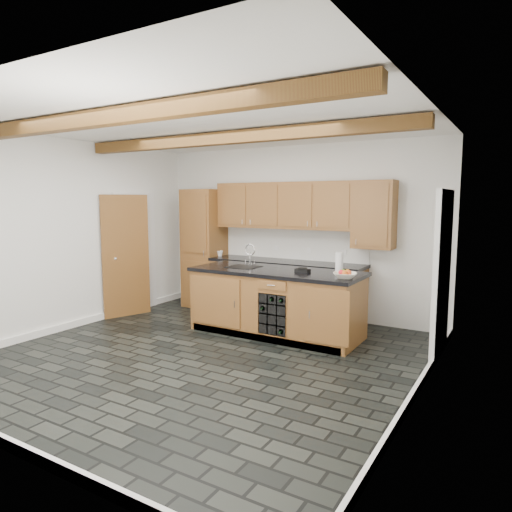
{
  "coord_description": "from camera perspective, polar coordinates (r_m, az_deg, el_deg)",
  "views": [
    {
      "loc": [
        3.32,
        -4.34,
        1.91
      ],
      "look_at": [
        0.26,
        0.8,
        1.18
      ],
      "focal_mm": 32.0,
      "sensor_mm": 36.0,
      "label": 1
    }
  ],
  "objects": [
    {
      "name": "paper_towel",
      "position": [
        6.38,
        10.38,
        -0.74
      ],
      "size": [
        0.11,
        0.11,
        0.27
      ],
      "primitive_type": "cylinder",
      "color": "white",
      "rests_on": "island"
    },
    {
      "name": "mug",
      "position": [
        8.04,
        -4.54,
        0.32
      ],
      "size": [
        0.12,
        0.12,
        0.1
      ],
      "primitive_type": "imported",
      "rotation": [
        0.0,
        0.0,
        0.15
      ],
      "color": "white",
      "rests_on": "back_cabinetry"
    },
    {
      "name": "ground",
      "position": [
        5.79,
        -6.43,
        -12.33
      ],
      "size": [
        5.0,
        5.0,
        0.0
      ],
      "primitive_type": "plane",
      "color": "black",
      "rests_on": "ground"
    },
    {
      "name": "fruit_cluster",
      "position": [
        5.86,
        11.06,
        -2.02
      ],
      "size": [
        0.16,
        0.17,
        0.07
      ],
      "color": "#C9451A",
      "rests_on": "fruit_bowl"
    },
    {
      "name": "island",
      "position": [
        6.54,
        2.53,
        -5.78
      ],
      "size": [
        2.48,
        0.96,
        0.93
      ],
      "color": "brown",
      "rests_on": "ground"
    },
    {
      "name": "room_shell",
      "position": [
        5.96,
        -4.2,
        3.27
      ],
      "size": [
        5.01,
        5.0,
        5.0
      ],
      "color": "white",
      "rests_on": "ground"
    },
    {
      "name": "back_cabinetry",
      "position": [
        7.6,
        1.42,
        -0.05
      ],
      "size": [
        3.65,
        0.62,
        2.2
      ],
      "color": "brown",
      "rests_on": "ground"
    },
    {
      "name": "faucet",
      "position": [
        6.77,
        -1.4,
        -1.05
      ],
      "size": [
        0.45,
        0.4,
        0.34
      ],
      "color": "black",
      "rests_on": "island"
    },
    {
      "name": "kitchen_scale",
      "position": [
        6.29,
        5.84,
        -1.75
      ],
      "size": [
        0.2,
        0.13,
        0.06
      ],
      "rotation": [
        0.0,
        0.0,
        -0.05
      ],
      "color": "black",
      "rests_on": "island"
    },
    {
      "name": "fruit_bowl",
      "position": [
        5.87,
        11.06,
        -2.4
      ],
      "size": [
        0.37,
        0.37,
        0.07
      ],
      "primitive_type": "imported",
      "rotation": [
        0.0,
        0.0,
        0.31
      ],
      "color": "white",
      "rests_on": "island"
    }
  ]
}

